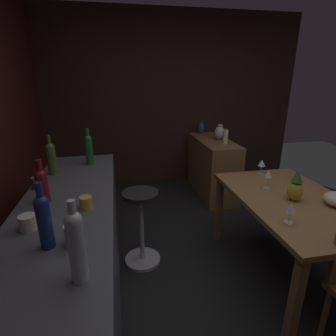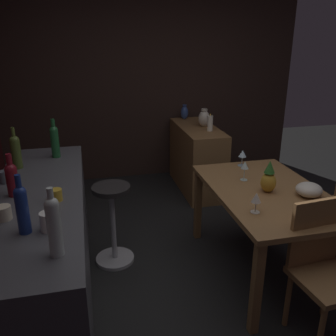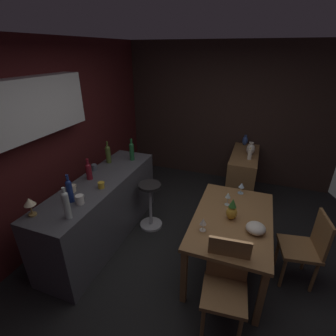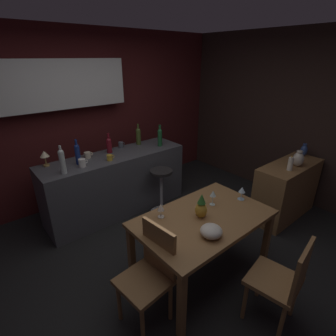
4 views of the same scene
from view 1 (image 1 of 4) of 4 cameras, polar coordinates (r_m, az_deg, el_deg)
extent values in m
plane|color=black|center=(2.54, 16.59, -23.07)|extent=(9.00, 9.00, 0.00)
cube|color=#33231E|center=(4.25, -1.64, 14.04)|extent=(0.10, 4.40, 2.60)
cube|color=olive|center=(2.39, 25.28, -6.38)|extent=(1.35, 0.84, 0.04)
cube|color=olive|center=(1.98, 25.43, -25.07)|extent=(0.06, 0.06, 0.70)
cube|color=olive|center=(2.87, 10.78, -8.79)|extent=(0.06, 0.06, 0.70)
cube|color=olive|center=(3.20, 23.33, -7.02)|extent=(0.06, 0.06, 0.70)
cube|color=#4C4C51|center=(2.11, -19.38, -17.57)|extent=(2.10, 0.60, 0.90)
cube|color=olive|center=(3.95, 9.50, 0.18)|extent=(1.10, 0.44, 0.82)
cylinder|color=olive|center=(2.21, 30.57, -25.58)|extent=(0.04, 0.04, 0.43)
cylinder|color=olive|center=(3.10, 29.96, -11.87)|extent=(0.04, 0.04, 0.42)
cylinder|color=#262323|center=(2.35, -5.97, -5.65)|extent=(0.32, 0.32, 0.04)
cylinder|color=silver|center=(2.51, -5.69, -12.88)|extent=(0.04, 0.04, 0.68)
cylinder|color=silver|center=(2.70, -5.45, -18.88)|extent=(0.34, 0.34, 0.03)
cylinder|color=silver|center=(2.51, 20.36, -3.98)|extent=(0.06, 0.06, 0.00)
cylinder|color=silver|center=(2.49, 20.50, -2.88)|extent=(0.01, 0.01, 0.10)
cone|color=silver|center=(2.46, 20.72, -1.13)|extent=(0.07, 0.07, 0.06)
cylinder|color=silver|center=(2.83, 19.22, -1.21)|extent=(0.08, 0.08, 0.00)
cylinder|color=silver|center=(2.82, 19.31, -0.37)|extent=(0.01, 0.01, 0.08)
cone|color=silver|center=(2.80, 19.48, 1.04)|extent=(0.07, 0.07, 0.06)
cylinder|color=silver|center=(2.00, 24.40, -10.55)|extent=(0.07, 0.07, 0.00)
cylinder|color=silver|center=(1.98, 24.56, -9.56)|extent=(0.01, 0.01, 0.07)
cone|color=silver|center=(1.95, 24.85, -7.69)|extent=(0.07, 0.07, 0.07)
ellipsoid|color=gold|center=(2.33, 25.56, -4.48)|extent=(0.12, 0.12, 0.16)
cone|color=#2D6B28|center=(2.28, 26.01, -1.53)|extent=(0.08, 0.08, 0.10)
cylinder|color=silver|center=(1.13, -18.87, -16.49)|extent=(0.07, 0.07, 0.27)
sphere|color=silver|center=(1.06, -19.66, -10.52)|extent=(0.07, 0.07, 0.07)
cylinder|color=silver|center=(1.04, -19.97, -8.07)|extent=(0.03, 0.03, 0.06)
cylinder|color=maroon|center=(1.89, -25.26, -4.06)|extent=(0.08, 0.08, 0.18)
sphere|color=maroon|center=(1.85, -25.65, -1.46)|extent=(0.08, 0.08, 0.08)
cylinder|color=maroon|center=(1.84, -25.94, 0.40)|extent=(0.04, 0.04, 0.08)
cylinder|color=#1E592D|center=(2.54, -16.56, 3.36)|extent=(0.07, 0.07, 0.24)
sphere|color=#1E592D|center=(2.52, -16.81, 5.95)|extent=(0.07, 0.07, 0.07)
cylinder|color=#1E592D|center=(2.50, -16.94, 7.26)|extent=(0.03, 0.03, 0.08)
cylinder|color=navy|center=(1.39, -24.85, -11.07)|extent=(0.07, 0.07, 0.23)
sphere|color=navy|center=(1.34, -25.55, -6.70)|extent=(0.07, 0.07, 0.07)
cylinder|color=navy|center=(1.31, -25.91, -4.38)|extent=(0.03, 0.03, 0.08)
cylinder|color=#475623|center=(2.39, -23.65, 1.39)|extent=(0.08, 0.08, 0.23)
sphere|color=#475623|center=(2.36, -24.01, 4.00)|extent=(0.08, 0.08, 0.08)
cylinder|color=#475623|center=(2.35, -24.21, 5.50)|extent=(0.03, 0.03, 0.08)
cylinder|color=gold|center=(1.72, -17.19, -7.10)|extent=(0.08, 0.08, 0.08)
torus|color=gold|center=(1.77, -17.06, -6.28)|extent=(0.05, 0.01, 0.05)
cylinder|color=#515660|center=(2.15, -26.28, -2.83)|extent=(0.07, 0.07, 0.09)
torus|color=#515660|center=(2.19, -25.99, -2.27)|extent=(0.05, 0.01, 0.05)
cylinder|color=beige|center=(1.62, -27.87, -10.30)|extent=(0.09, 0.09, 0.08)
torus|color=beige|center=(1.66, -27.38, -9.25)|extent=(0.05, 0.01, 0.05)
cylinder|color=white|center=(1.39, -19.56, -13.33)|extent=(0.09, 0.09, 0.10)
torus|color=white|center=(1.44, -19.29, -11.98)|extent=(0.05, 0.01, 0.05)
cylinder|color=white|center=(3.66, 12.26, 6.59)|extent=(0.07, 0.07, 0.18)
ellipsoid|color=yellow|center=(3.64, 12.37, 8.13)|extent=(0.01, 0.01, 0.03)
ellipsoid|color=beige|center=(3.85, 11.00, 7.43)|extent=(0.14, 0.14, 0.20)
cylinder|color=beige|center=(3.83, 11.10, 9.03)|extent=(0.08, 0.08, 0.02)
ellipsoid|color=#334C8C|center=(4.22, 7.17, 8.47)|extent=(0.10, 0.10, 0.17)
cylinder|color=#334C8C|center=(4.20, 7.23, 9.77)|extent=(0.05, 0.05, 0.02)
camera|label=2|loc=(0.71, 169.53, 0.50)|focal=38.98mm
camera|label=3|loc=(1.79, 111.05, 19.74)|focal=26.68mm
camera|label=4|loc=(2.84, 81.69, 14.08)|focal=27.64mm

